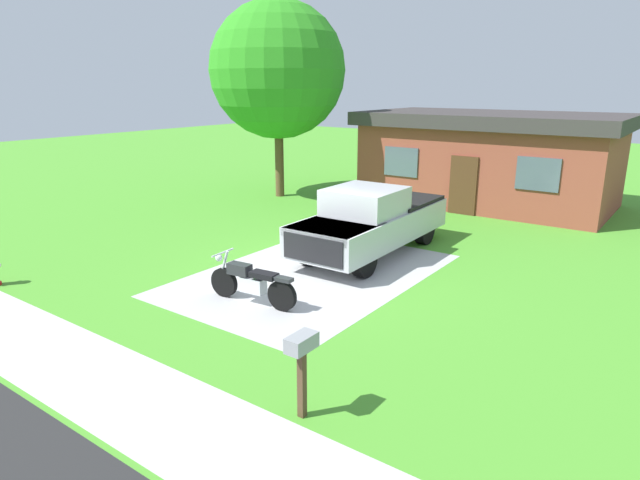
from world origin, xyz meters
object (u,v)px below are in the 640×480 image
at_px(motorcycle, 251,282).
at_px(shade_tree, 278,70).
at_px(neighbor_house, 489,157).
at_px(pickup_truck, 373,220).
at_px(mailbox, 302,354).

height_order(motorcycle, shade_tree, shade_tree).
bearing_deg(motorcycle, neighbor_house, 88.12).
relative_size(motorcycle, neighbor_house, 0.23).
xyz_separation_m(pickup_truck, shade_tree, (-7.30, 4.70, 4.13)).
xyz_separation_m(mailbox, shade_tree, (-10.51, 12.04, 4.10)).
distance_m(motorcycle, pickup_truck, 4.70).
height_order(motorcycle, pickup_truck, pickup_truck).
bearing_deg(mailbox, neighbor_house, 100.72).
bearing_deg(mailbox, motorcycle, 142.20).
bearing_deg(mailbox, shade_tree, 131.11).
xyz_separation_m(motorcycle, neighbor_house, (0.43, 13.17, 1.32)).
relative_size(mailbox, neighbor_house, 0.13).
xyz_separation_m(motorcycle, mailbox, (3.43, -2.66, 0.51)).
distance_m(motorcycle, neighbor_house, 13.24).
height_order(motorcycle, neighbor_house, neighbor_house).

